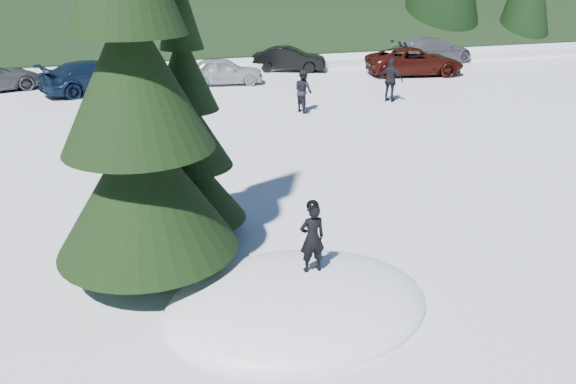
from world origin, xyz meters
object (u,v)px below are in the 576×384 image
object	(u,v)px
adult_0	(303,91)
car_3	(97,77)
car_7	(433,51)
child_skier	(312,238)
spruce_short	(188,139)
car_4	(223,71)
car_6	(415,61)
adult_1	(391,80)
car_5	(290,59)
spruce_tall	(135,96)

from	to	relation	value
adult_0	car_3	world-z (taller)	adult_0
adult_0	car_7	bearing A→B (deg)	-66.73
child_skier	adult_0	size ratio (longest dim) A/B	0.74
spruce_short	car_4	distance (m)	16.69
car_3	car_6	xyz separation A→B (m)	(15.91, -0.45, -0.01)
adult_1	car_4	xyz separation A→B (m)	(-5.90, 5.89, -0.25)
adult_0	car_5	bearing A→B (deg)	-30.26
adult_1	spruce_tall	bearing A→B (deg)	96.44
spruce_tall	car_4	xyz separation A→B (m)	(5.07, 17.52, -2.67)
car_3	car_6	distance (m)	15.92
spruce_short	adult_1	xyz separation A→B (m)	(9.97, 10.23, -1.20)
car_6	car_5	bearing A→B (deg)	72.59
car_4	car_6	distance (m)	10.14
spruce_tall	car_7	xyz separation A→B (m)	(18.12, 20.00, -2.56)
car_3	car_5	xyz separation A→B (m)	(10.03, 2.73, -0.07)
spruce_short	car_6	size ratio (longest dim) A/B	1.06
car_4	car_6	bearing A→B (deg)	-85.11
spruce_tall	adult_0	size ratio (longest dim) A/B	5.24
spruce_tall	adult_1	xyz separation A→B (m)	(10.97, 11.63, -2.42)
car_4	car_5	size ratio (longest dim) A/B	0.96
adult_1	car_3	bearing A→B (deg)	23.38
child_skier	car_6	distance (m)	22.45
adult_1	car_6	world-z (taller)	adult_1
car_7	adult_1	bearing A→B (deg)	126.58
spruce_tall	child_skier	bearing A→B (deg)	-31.50
car_6	adult_0	bearing A→B (deg)	136.51
spruce_tall	adult_0	distance (m)	13.24
adult_1	child_skier	bearing A→B (deg)	107.17
spruce_tall	car_4	bearing A→B (deg)	73.85
adult_1	adult_0	bearing A→B (deg)	57.94
spruce_tall	car_5	distance (m)	22.37
adult_1	car_7	world-z (taller)	adult_1
adult_1	car_5	xyz separation A→B (m)	(-1.66, 8.53, -0.25)
child_skier	adult_0	xyz separation A→B (m)	(4.33, 12.60, -0.26)
spruce_short	car_7	xyz separation A→B (m)	(17.12, 18.60, -1.34)
spruce_tall	spruce_short	bearing A→B (deg)	54.46
car_5	adult_1	bearing A→B (deg)	-146.14
spruce_short	adult_0	size ratio (longest dim) A/B	3.27
spruce_tall	adult_1	size ratio (longest dim) A/B	4.79
adult_0	car_5	world-z (taller)	adult_0
spruce_tall	car_3	bearing A→B (deg)	92.36
car_3	car_4	distance (m)	5.79
car_4	car_5	xyz separation A→B (m)	(4.24, 2.64, 0.00)
adult_0	car_6	xyz separation A→B (m)	(8.33, 5.94, -0.12)
car_6	car_7	size ratio (longest dim) A/B	0.97
adult_0	adult_1	size ratio (longest dim) A/B	0.91
car_5	car_7	bearing A→B (deg)	-68.19
spruce_tall	car_5	size ratio (longest dim) A/B	2.18
spruce_tall	car_7	bearing A→B (deg)	47.81
spruce_short	child_skier	xyz separation A→B (m)	(1.54, -2.96, -1.02)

